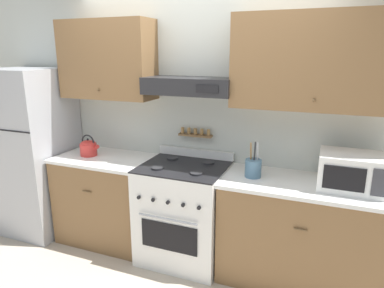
% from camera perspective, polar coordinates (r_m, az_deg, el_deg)
% --- Properties ---
extents(ground_plane, '(16.00, 16.00, 0.00)m').
position_cam_1_polar(ground_plane, '(3.35, -3.45, -20.72)').
color(ground_plane, '#B2A38E').
extents(wall_back, '(5.20, 0.46, 2.55)m').
position_cam_1_polar(wall_back, '(3.28, 2.06, 6.92)').
color(wall_back, silver).
rests_on(wall_back, ground_plane).
extents(counter_left, '(0.99, 0.65, 0.92)m').
position_cam_1_polar(counter_left, '(3.78, -13.85, -8.77)').
color(counter_left, brown).
rests_on(counter_left, ground_plane).
extents(counter_right, '(1.38, 0.65, 0.92)m').
position_cam_1_polar(counter_right, '(3.16, 17.83, -14.00)').
color(counter_right, brown).
rests_on(counter_right, ground_plane).
extents(stove_range, '(0.78, 0.70, 1.02)m').
position_cam_1_polar(stove_range, '(3.34, -1.37, -11.32)').
color(stove_range, white).
rests_on(stove_range, ground_plane).
extents(refrigerator, '(0.78, 0.75, 1.80)m').
position_cam_1_polar(refrigerator, '(4.16, -24.95, -1.14)').
color(refrigerator, '#ADAFB5').
rests_on(refrigerator, ground_plane).
extents(tea_kettle, '(0.22, 0.17, 0.22)m').
position_cam_1_polar(tea_kettle, '(3.69, -16.87, -0.53)').
color(tea_kettle, red).
rests_on(tea_kettle, counter_left).
extents(microwave, '(0.48, 0.38, 0.28)m').
position_cam_1_polar(microwave, '(2.94, 25.02, -4.18)').
color(microwave, white).
rests_on(microwave, counter_right).
extents(utensil_crock, '(0.14, 0.14, 0.31)m').
position_cam_1_polar(utensil_crock, '(2.98, 10.16, -3.92)').
color(utensil_crock, slate).
rests_on(utensil_crock, counter_right).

